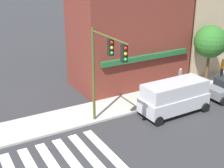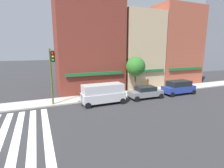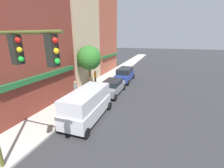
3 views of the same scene
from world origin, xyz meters
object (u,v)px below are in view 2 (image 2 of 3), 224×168
at_px(van_silver, 103,93).
at_px(sedan_grey, 145,92).
at_px(suv_blue, 179,87).
at_px(pedestrian_orange_vest, 148,84).
at_px(pedestrian_grey_coat, 117,87).
at_px(traffic_signal, 52,66).
at_px(street_tree, 136,67).
at_px(fire_hydrant, 93,96).

height_order(van_silver, sedan_grey, van_silver).
distance_m(sedan_grey, suv_blue, 5.57).
bearing_deg(pedestrian_orange_vest, pedestrian_grey_coat, 65.86).
distance_m(traffic_signal, van_silver, 6.37).
bearing_deg(pedestrian_grey_coat, sedan_grey, -133.54).
bearing_deg(sedan_grey, street_tree, 89.14).
xyz_separation_m(sedan_grey, fire_hydrant, (-6.56, 1.70, -0.23)).
bearing_deg(van_silver, street_tree, 24.25).
bearing_deg(pedestrian_grey_coat, suv_blue, -104.65).
relative_size(pedestrian_orange_vest, fire_hydrant, 2.10).
bearing_deg(van_silver, fire_hydrant, 110.95).
relative_size(pedestrian_grey_coat, street_tree, 0.35).
relative_size(pedestrian_orange_vest, pedestrian_grey_coat, 1.00).
relative_size(van_silver, fire_hydrant, 5.97).
height_order(traffic_signal, van_silver, traffic_signal).
bearing_deg(fire_hydrant, sedan_grey, -14.52).
bearing_deg(traffic_signal, fire_hydrant, 17.20).
distance_m(traffic_signal, pedestrian_grey_coat, 9.81).
height_order(pedestrian_grey_coat, street_tree, street_tree).
distance_m(traffic_signal, sedan_grey, 11.94).
xyz_separation_m(traffic_signal, fire_hydrant, (4.77, 1.48, -3.96)).
distance_m(pedestrian_orange_vest, pedestrian_grey_coat, 5.24).
bearing_deg(traffic_signal, pedestrian_grey_coat, 18.29).
bearing_deg(suv_blue, van_silver, -179.95).
bearing_deg(traffic_signal, sedan_grey, -1.13).
bearing_deg(fire_hydrant, street_tree, 9.37).
bearing_deg(van_silver, traffic_signal, 176.84).
height_order(pedestrian_grey_coat, fire_hydrant, pedestrian_grey_coat).
distance_m(pedestrian_orange_vest, fire_hydrant, 9.31).
bearing_deg(street_tree, suv_blue, -27.14).
bearing_deg(fire_hydrant, traffic_signal, -162.80).
relative_size(suv_blue, street_tree, 0.92).
xyz_separation_m(van_silver, pedestrian_orange_vest, (8.49, 3.30, -0.21)).
distance_m(van_silver, fire_hydrant, 1.95).
xyz_separation_m(pedestrian_orange_vest, fire_hydrant, (-9.16, -1.60, -0.46)).
relative_size(van_silver, pedestrian_orange_vest, 2.84).
relative_size(sedan_grey, street_tree, 0.87).
bearing_deg(pedestrian_orange_vest, van_silver, 84.88).
distance_m(fire_hydrant, street_tree, 7.51).
bearing_deg(pedestrian_orange_vest, sedan_grey, 115.41).
distance_m(van_silver, street_tree, 7.10).
bearing_deg(suv_blue, pedestrian_grey_coat, 159.36).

